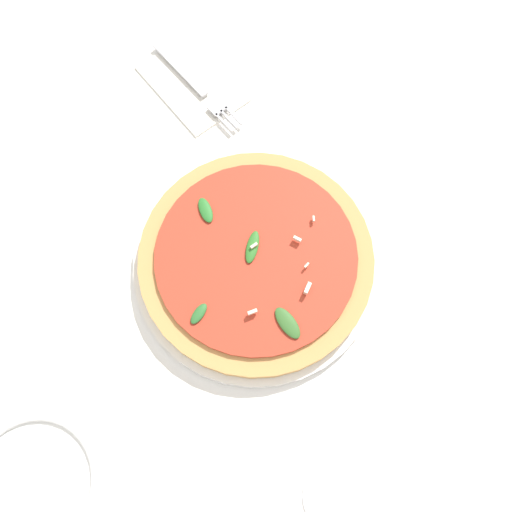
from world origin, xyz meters
TOP-DOWN VIEW (x-y plane):
  - ground_plane at (0.00, 0.00)m, footprint 6.00×6.00m
  - pizza_arugula_main at (-0.01, -0.02)m, footprint 0.32×0.32m
  - wine_glass at (0.22, -0.19)m, footprint 0.08×0.08m
  - napkin at (-0.26, 0.16)m, footprint 0.18×0.14m
  - fork at (-0.25, 0.15)m, footprint 0.20×0.06m
  - side_plate_white at (-0.06, -0.38)m, footprint 0.16×0.16m

SIDE VIEW (x-z plane):
  - ground_plane at x=0.00m, z-range 0.00..0.00m
  - napkin at x=-0.26m, z-range 0.00..0.01m
  - fork at x=-0.25m, z-range 0.01..0.01m
  - side_plate_white at x=-0.06m, z-range 0.00..0.02m
  - pizza_arugula_main at x=-0.01m, z-range -0.01..0.04m
  - wine_glass at x=0.22m, z-range 0.03..0.19m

